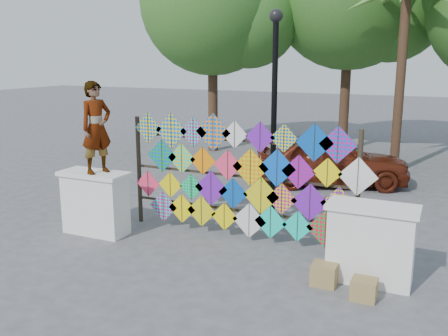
% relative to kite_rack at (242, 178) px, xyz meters
% --- Properties ---
extents(ground, '(80.00, 80.00, 0.00)m').
position_rel_kite_rack_xyz_m(ground, '(-0.12, -0.72, -1.23)').
color(ground, slate).
rests_on(ground, ground).
extents(parapet_left, '(1.40, 0.65, 1.28)m').
position_rel_kite_rack_xyz_m(parapet_left, '(-2.82, -0.92, -0.58)').
color(parapet_left, white).
rests_on(parapet_left, ground).
extents(parapet_right, '(1.40, 0.65, 1.28)m').
position_rel_kite_rack_xyz_m(parapet_right, '(2.58, -0.92, -0.58)').
color(parapet_right, white).
rests_on(parapet_right, ground).
extents(kite_rack, '(4.99, 0.24, 2.46)m').
position_rel_kite_rack_xyz_m(kite_rack, '(0.00, 0.00, 0.00)').
color(kite_rack, black).
rests_on(kite_rack, ground).
extents(tree_west, '(5.85, 5.20, 8.01)m').
position_rel_kite_rack_xyz_m(tree_west, '(-4.52, 8.31, 4.15)').
color(tree_west, '#4A321F').
rests_on(tree_west, ground).
extents(palm_tree, '(3.62, 3.62, 5.83)m').
position_rel_kite_rack_xyz_m(palm_tree, '(2.08, 7.28, 3.72)').
color(palm_tree, '#4A321F').
rests_on(palm_tree, ground).
extents(vendor_woman, '(0.62, 0.76, 1.79)m').
position_rel_kite_rack_xyz_m(vendor_woman, '(-2.68, -0.92, 0.95)').
color(vendor_woman, '#99999E').
rests_on(vendor_woman, parapet_left).
extents(sedan, '(4.51, 2.95, 1.43)m').
position_rel_kite_rack_xyz_m(sedan, '(0.64, 4.95, -0.51)').
color(sedan, '#5F2010').
rests_on(sedan, ground).
extents(lamppost, '(0.28, 0.28, 4.46)m').
position_rel_kite_rack_xyz_m(lamppost, '(0.18, 1.28, 1.46)').
color(lamppost, black).
rests_on(lamppost, ground).
extents(cardboard_box_near, '(0.39, 0.35, 0.35)m').
position_rel_kite_rack_xyz_m(cardboard_box_near, '(1.97, -1.33, -1.06)').
color(cardboard_box_near, '#9A7F4A').
rests_on(cardboard_box_near, ground).
extents(cardboard_box_far, '(0.37, 0.34, 0.31)m').
position_rel_kite_rack_xyz_m(cardboard_box_far, '(2.62, -1.57, -1.07)').
color(cardboard_box_far, '#9A7F4A').
rests_on(cardboard_box_far, ground).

